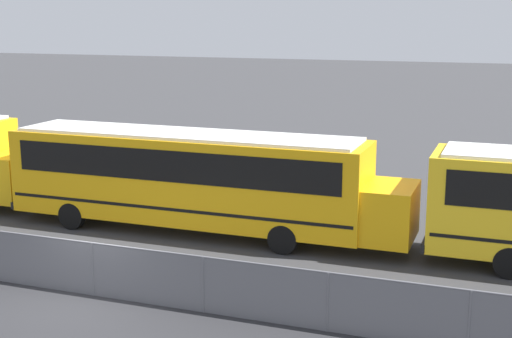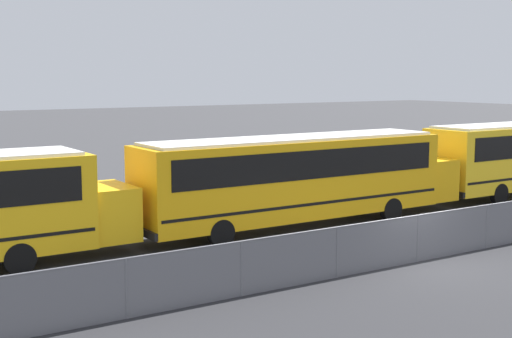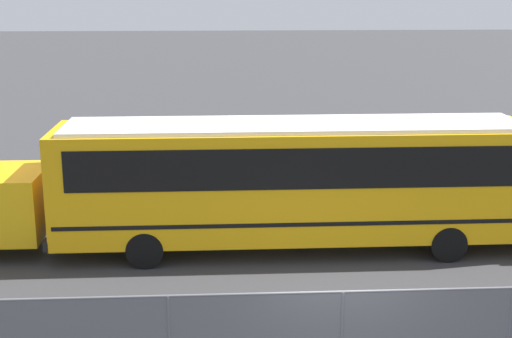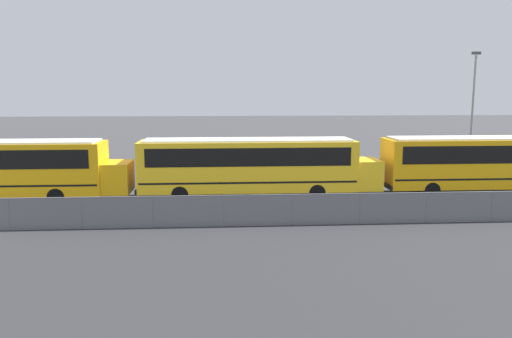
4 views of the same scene
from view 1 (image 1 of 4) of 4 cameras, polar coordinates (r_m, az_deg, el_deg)
ground_plane at (r=18.96m, az=-12.78°, el=-9.84°), size 200.00×200.00×0.00m
fence at (r=18.70m, az=-12.89°, el=-7.75°), size 110.33×0.07×1.43m
school_bus_3 at (r=23.30m, az=-4.97°, el=-0.43°), size 13.54×2.53×3.31m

